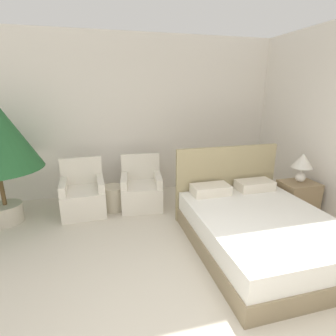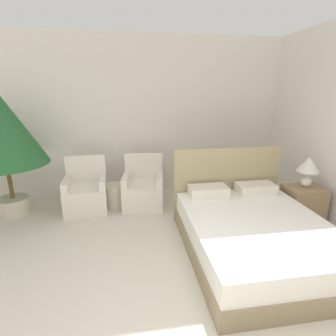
% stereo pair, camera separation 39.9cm
% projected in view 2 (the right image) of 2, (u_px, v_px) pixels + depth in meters
% --- Properties ---
extents(wall_back, '(10.00, 0.06, 2.90)m').
position_uv_depth(wall_back, '(137.00, 117.00, 4.93)').
color(wall_back, silver).
rests_on(wall_back, ground_plane).
extents(bed, '(1.64, 2.03, 1.12)m').
position_uv_depth(bed, '(253.00, 232.00, 3.22)').
color(bed, '#8C7A5B').
rests_on(bed, ground_plane).
extents(armchair_near_window_left, '(0.69, 0.68, 0.87)m').
position_uv_depth(armchair_near_window_left, '(86.00, 194.00, 4.38)').
color(armchair_near_window_left, silver).
rests_on(armchair_near_window_left, ground_plane).
extents(armchair_near_window_right, '(0.74, 0.73, 0.87)m').
position_uv_depth(armchair_near_window_right, '(143.00, 191.00, 4.52)').
color(armchair_near_window_right, silver).
rests_on(armchair_near_window_right, ground_plane).
extents(potted_palm, '(1.25, 1.25, 2.00)m').
position_uv_depth(potted_palm, '(0.00, 130.00, 3.85)').
color(potted_palm, beige).
rests_on(potted_palm, ground_plane).
extents(nightstand, '(0.54, 0.43, 0.55)m').
position_uv_depth(nightstand, '(302.00, 204.00, 3.99)').
color(nightstand, '#937A56').
rests_on(nightstand, ground_plane).
extents(table_lamp, '(0.32, 0.32, 0.46)m').
position_uv_depth(table_lamp, '(308.00, 167.00, 3.85)').
color(table_lamp, white).
rests_on(table_lamp, nightstand).
extents(side_table, '(0.38, 0.38, 0.40)m').
position_uv_depth(side_table, '(115.00, 196.00, 4.48)').
color(side_table, '#B7AD93').
rests_on(side_table, ground_plane).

